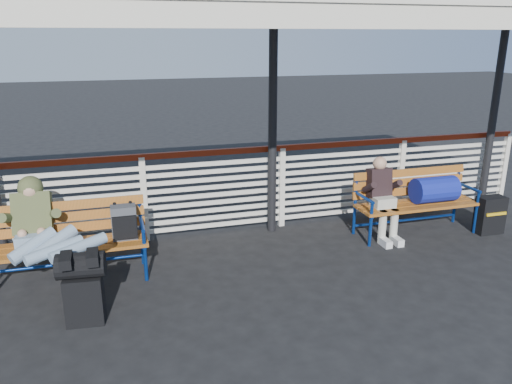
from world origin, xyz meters
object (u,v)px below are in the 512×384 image
object	(u,v)px
bench_right	(425,192)
suitcase_side	(490,215)
traveler_man	(49,238)
companion_person	(383,197)
luggage_stack	(83,285)
bench_left	(80,232)

from	to	relation	value
bench_right	suitcase_side	distance (m)	1.01
traveler_man	companion_person	size ratio (longest dim) A/B	1.43
suitcase_side	traveler_man	bearing A→B (deg)	-177.96
traveler_man	suitcase_side	world-z (taller)	traveler_man
luggage_stack	traveler_man	distance (m)	0.81
suitcase_side	bench_right	bearing A→B (deg)	162.25
bench_right	traveler_man	bearing A→B (deg)	-174.68
bench_left	companion_person	distance (m)	4.00
companion_person	suitcase_side	world-z (taller)	companion_person
luggage_stack	suitcase_side	world-z (taller)	luggage_stack
bench_right	companion_person	xyz separation A→B (m)	(-0.69, -0.00, -0.01)
bench_left	suitcase_side	xyz separation A→B (m)	(5.60, -0.19, -0.30)
bench_right	companion_person	size ratio (longest dim) A/B	1.57
luggage_stack	traveler_man	xyz separation A→B (m)	(-0.35, 0.69, 0.27)
companion_person	luggage_stack	bearing A→B (deg)	-163.78
companion_person	suitcase_side	bearing A→B (deg)	-10.54
bench_left	bench_right	size ratio (longest dim) A/B	1.00
traveler_man	bench_right	bearing A→B (deg)	5.32
suitcase_side	companion_person	bearing A→B (deg)	169.89
bench_right	companion_person	bearing A→B (deg)	-179.93
bench_right	suitcase_side	size ratio (longest dim) A/B	3.28
luggage_stack	suitcase_side	size ratio (longest dim) A/B	1.37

